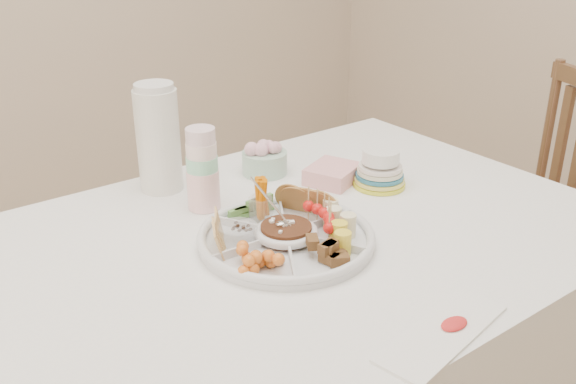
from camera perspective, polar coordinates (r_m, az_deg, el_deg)
dining_table at (r=1.65m, az=-0.20°, el=-15.61°), size 1.52×1.02×0.76m
chair at (r=2.30m, az=20.48°, el=-1.99°), size 0.52×0.52×0.96m
party_tray at (r=1.39m, az=-0.16°, el=-3.85°), size 0.39×0.39×0.04m
bean_dip at (r=1.39m, az=-0.16°, el=-3.58°), size 0.11×0.11×0.04m
tortillas at (r=1.49m, az=1.92°, el=-0.97°), size 0.11×0.11×0.07m
carrot_cucumber at (r=1.47m, az=-3.10°, el=-0.48°), size 0.11×0.11×0.10m
pita_raisins at (r=1.38m, az=-5.56°, el=-3.29°), size 0.12×0.12×0.06m
cherries at (r=1.28m, az=-2.58°, el=-5.81°), size 0.12×0.12×0.05m
granola_chunks at (r=1.30m, az=3.19°, el=-5.52°), size 0.11×0.11×0.05m
banana_tomato at (r=1.39m, az=5.17°, el=-2.27°), size 0.12×0.12×0.10m
cup_stack at (r=1.54m, az=-7.63°, el=2.25°), size 0.10×0.10×0.22m
thermos at (r=1.65m, az=-11.48°, el=4.84°), size 0.13×0.13×0.28m
flower_bowl at (r=1.75m, az=-2.10°, el=3.10°), size 0.14×0.14×0.09m
napkin_stack at (r=1.71m, az=3.99°, el=1.61°), size 0.17×0.16×0.04m
plate_stack at (r=1.69m, az=8.17°, el=1.91°), size 0.16×0.16×0.09m
placemat at (r=1.16m, az=13.56°, el=-12.09°), size 0.31×0.15×0.01m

